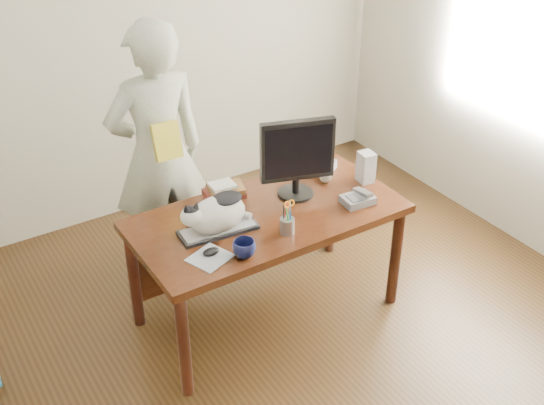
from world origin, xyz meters
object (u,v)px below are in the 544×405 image
at_px(mouse, 211,252).
at_px(baseball, 326,177).
at_px(book_stack, 225,191).
at_px(keyboard, 218,230).
at_px(cat, 215,213).
at_px(pen_cup, 287,224).
at_px(phone, 358,199).
at_px(speaker, 366,167).
at_px(person, 158,154).
at_px(calculator, 317,165).
at_px(coffee_mug, 244,249).
at_px(desk, 261,228).
at_px(monitor, 297,155).

xyz_separation_m(mouse, baseball, (0.98, 0.30, 0.02)).
bearing_deg(book_stack, keyboard, -113.85).
bearing_deg(cat, mouse, -119.58).
xyz_separation_m(cat, pen_cup, (0.34, -0.21, -0.07)).
relative_size(keyboard, phone, 2.31).
bearing_deg(baseball, phone, -86.59).
xyz_separation_m(speaker, baseball, (-0.22, 0.12, -0.06)).
xyz_separation_m(phone, person, (-0.85, 0.98, 0.10)).
height_order(speaker, book_stack, speaker).
relative_size(phone, calculator, 0.72).
bearing_deg(mouse, keyboard, 31.53).
relative_size(calculator, person, 0.16).
height_order(phone, speaker, speaker).
height_order(phone, baseball, phone).
bearing_deg(mouse, person, 61.34).
distance_m(mouse, phone, 1.00).
bearing_deg(pen_cup, cat, 147.49).
relative_size(phone, person, 0.11).
distance_m(keyboard, coffee_mug, 0.28).
bearing_deg(person, calculator, 152.53).
distance_m(desk, cat, 0.46).
bearing_deg(coffee_mug, book_stack, 70.45).
height_order(monitor, mouse, monitor).
bearing_deg(speaker, monitor, 176.77).
relative_size(coffee_mug, phone, 0.62).
xyz_separation_m(desk, book_stack, (-0.12, 0.23, 0.19)).
xyz_separation_m(desk, calculator, (0.55, 0.20, 0.18)).
relative_size(pen_cup, speaker, 1.06).
xyz_separation_m(desk, keyboard, (-0.34, -0.09, 0.16)).
distance_m(pen_cup, person, 1.07).
height_order(cat, mouse, cat).
bearing_deg(calculator, monitor, -175.20).
bearing_deg(speaker, phone, -131.47).
distance_m(pen_cup, phone, 0.54).
relative_size(speaker, calculator, 0.73).
bearing_deg(coffee_mug, calculator, 33.02).
bearing_deg(monitor, keyboard, -153.57).
relative_size(keyboard, cat, 1.05).
bearing_deg(pen_cup, person, 107.43).
xyz_separation_m(keyboard, monitor, (0.59, 0.09, 0.27)).
distance_m(cat, speaker, 1.07).
bearing_deg(calculator, pen_cup, -168.05).
bearing_deg(monitor, speaker, 8.65).
distance_m(keyboard, mouse, 0.22).
height_order(speaker, baseball, speaker).
bearing_deg(pen_cup, monitor, 48.42).
distance_m(calculator, person, 1.03).
relative_size(pen_cup, phone, 1.07).
bearing_deg(coffee_mug, mouse, 144.31).
bearing_deg(mouse, speaker, -11.77).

